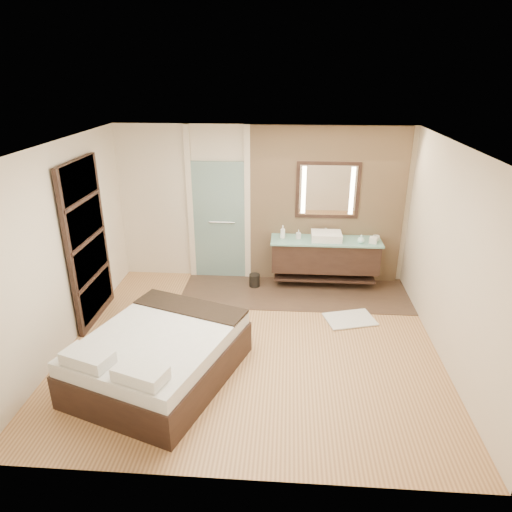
# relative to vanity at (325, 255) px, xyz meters

# --- Properties ---
(floor) EXTENTS (5.00, 5.00, 0.00)m
(floor) POSITION_rel_vanity_xyz_m (-1.10, -1.92, -0.58)
(floor) COLOR #95633E
(floor) RESTS_ON ground
(tile_strip) EXTENTS (3.80, 1.30, 0.01)m
(tile_strip) POSITION_rel_vanity_xyz_m (-0.50, -0.32, -0.57)
(tile_strip) COLOR #3E2B22
(tile_strip) RESTS_ON floor
(stone_wall) EXTENTS (2.60, 0.08, 2.70)m
(stone_wall) POSITION_rel_vanity_xyz_m (0.00, 0.29, 0.77)
(stone_wall) COLOR tan
(stone_wall) RESTS_ON floor
(vanity) EXTENTS (1.85, 0.55, 0.88)m
(vanity) POSITION_rel_vanity_xyz_m (0.00, 0.00, 0.00)
(vanity) COLOR black
(vanity) RESTS_ON stone_wall
(mirror_unit) EXTENTS (1.06, 0.04, 0.96)m
(mirror_unit) POSITION_rel_vanity_xyz_m (0.00, 0.24, 1.07)
(mirror_unit) COLOR black
(mirror_unit) RESTS_ON stone_wall
(frosted_door) EXTENTS (1.10, 0.12, 2.70)m
(frosted_door) POSITION_rel_vanity_xyz_m (-1.85, 0.28, 0.56)
(frosted_door) COLOR #AAD8D2
(frosted_door) RESTS_ON floor
(shoji_partition) EXTENTS (0.06, 1.20, 2.40)m
(shoji_partition) POSITION_rel_vanity_xyz_m (-3.53, -1.32, 0.63)
(shoji_partition) COLOR black
(shoji_partition) RESTS_ON floor
(bed) EXTENTS (2.13, 2.37, 0.75)m
(bed) POSITION_rel_vanity_xyz_m (-2.16, -2.72, -0.27)
(bed) COLOR black
(bed) RESTS_ON floor
(bath_mat) EXTENTS (0.83, 0.68, 0.02)m
(bath_mat) POSITION_rel_vanity_xyz_m (0.33, -1.17, -0.56)
(bath_mat) COLOR silver
(bath_mat) RESTS_ON floor
(waste_bin) EXTENTS (0.23, 0.23, 0.23)m
(waste_bin) POSITION_rel_vanity_xyz_m (-1.20, -0.13, -0.46)
(waste_bin) COLOR black
(waste_bin) RESTS_ON floor
(tissue_box) EXTENTS (0.15, 0.15, 0.10)m
(tissue_box) POSITION_rel_vanity_xyz_m (0.76, -0.12, 0.33)
(tissue_box) COLOR silver
(tissue_box) RESTS_ON vanity
(soap_bottle_a) EXTENTS (0.10, 0.10, 0.23)m
(soap_bottle_a) POSITION_rel_vanity_xyz_m (-0.73, -0.00, 0.40)
(soap_bottle_a) COLOR white
(soap_bottle_a) RESTS_ON vanity
(soap_bottle_b) EXTENTS (0.09, 0.09, 0.16)m
(soap_bottle_b) POSITION_rel_vanity_xyz_m (-0.46, 0.00, 0.36)
(soap_bottle_b) COLOR #B2B2B2
(soap_bottle_b) RESTS_ON vanity
(soap_bottle_c) EXTENTS (0.14, 0.14, 0.14)m
(soap_bottle_c) POSITION_rel_vanity_xyz_m (0.56, -0.13, 0.36)
(soap_bottle_c) COLOR #C0F2F0
(soap_bottle_c) RESTS_ON vanity
(cup) EXTENTS (0.16, 0.16, 0.10)m
(cup) POSITION_rel_vanity_xyz_m (0.82, -0.03, 0.33)
(cup) COLOR silver
(cup) RESTS_ON vanity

